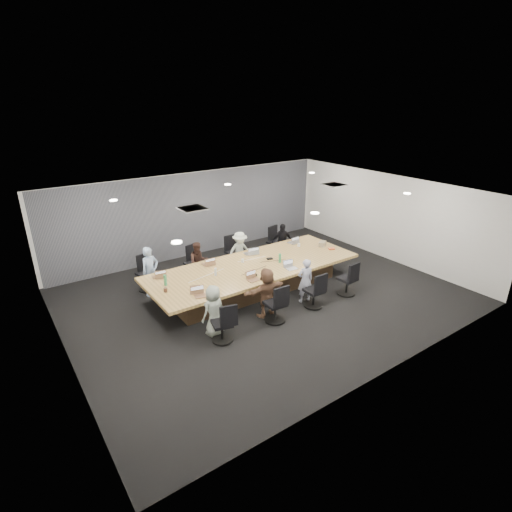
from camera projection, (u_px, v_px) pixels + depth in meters
floor at (264, 296)px, 10.94m from camera, size 10.00×8.00×0.00m
ceiling at (265, 196)px, 9.89m from camera, size 10.00×8.00×0.00m
wall_back at (195, 214)px, 13.45m from camera, size 10.00×0.00×2.80m
wall_front at (392, 311)px, 7.37m from camera, size 10.00×0.00×2.80m
wall_left at (57, 301)px, 7.75m from camera, size 0.00×8.00×2.80m
wall_right at (388, 217)px, 13.07m from camera, size 0.00×8.00×2.80m
curtain at (196, 214)px, 13.39m from camera, size 9.80×0.04×2.80m
conference_table at (254, 276)px, 11.17m from camera, size 6.00×2.20×0.74m
chair_0 at (147, 276)px, 11.14m from camera, size 0.65×0.65×0.82m
chair_1 at (194, 265)px, 11.92m from camera, size 0.63×0.63×0.77m
chair_2 at (234, 255)px, 12.67m from camera, size 0.55×0.55×0.80m
chair_3 at (275, 245)px, 13.55m from camera, size 0.64×0.64×0.80m
chair_4 at (222, 326)px, 8.80m from camera, size 0.60×0.60×0.74m
chair_5 at (275, 307)px, 9.58m from camera, size 0.56×0.56×0.79m
chair_6 at (314, 293)px, 10.25m from camera, size 0.53×0.53×0.76m
chair_7 at (347, 281)px, 10.90m from camera, size 0.56×0.56×0.78m
person_0 at (150, 272)px, 10.77m from camera, size 0.56×0.43×1.38m
laptop_0 at (158, 277)px, 10.33m from camera, size 0.32×0.24×0.02m
person_1 at (199, 262)px, 11.57m from camera, size 0.67×0.57×1.22m
laptop_1 at (208, 264)px, 11.10m from camera, size 0.32×0.22×0.02m
person_2 at (240, 251)px, 12.32m from camera, size 0.85×0.55×1.26m
laptop_2 at (250, 253)px, 11.86m from camera, size 0.38×0.29×0.02m
person_3 at (282, 242)px, 13.21m from camera, size 0.77×0.47×1.22m
laptop_3 at (293, 242)px, 12.74m from camera, size 0.34×0.25×0.02m
person_4 at (214, 311)px, 8.98m from camera, size 0.66×0.51×1.21m
laptop_4 at (202, 296)px, 9.34m from camera, size 0.38×0.31×0.02m
person_5 at (267, 292)px, 9.76m from camera, size 1.18×0.39×1.27m
laptop_5 at (254, 280)px, 10.13m from camera, size 0.31×0.22×0.02m
person_6 at (305, 281)px, 10.43m from camera, size 0.50×0.38×1.21m
laptop_6 at (292, 269)px, 10.80m from camera, size 0.32×0.24×0.02m
bottle_green_left at (165, 280)px, 9.83m from camera, size 0.10×0.10×0.28m
bottle_green_right at (280, 258)px, 11.18m from camera, size 0.08×0.08×0.26m
bottle_clear at (216, 272)px, 10.38m from camera, size 0.07×0.07×0.21m
cup_white_far at (243, 261)px, 11.22m from camera, size 0.09×0.09×0.10m
cup_white_near at (299, 245)px, 12.40m from camera, size 0.08×0.08×0.10m
mug_brown at (165, 290)px, 9.53m from camera, size 0.09×0.09×0.10m
mic_left at (252, 273)px, 10.50m from camera, size 0.18×0.15×0.03m
mic_right at (270, 259)px, 11.44m from camera, size 0.19×0.15×0.03m
stapler at (254, 276)px, 10.33m from camera, size 0.17×0.07×0.06m
canvas_bag at (322, 244)px, 12.43m from camera, size 0.32×0.28×0.15m
snack_packet at (331, 249)px, 12.18m from camera, size 0.22×0.19×0.04m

